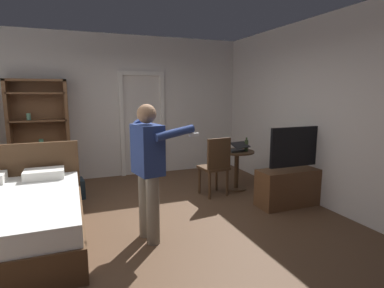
{
  "coord_description": "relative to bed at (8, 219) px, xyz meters",
  "views": [
    {
      "loc": [
        -0.9,
        -3.69,
        1.73
      ],
      "look_at": [
        0.61,
        0.17,
        1.02
      ],
      "focal_mm": 28.88,
      "sensor_mm": 36.0,
      "label": 1
    }
  ],
  "objects": [
    {
      "name": "wall_back",
      "position": [
        1.64,
        2.57,
        1.11
      ],
      "size": [
        5.4,
        0.12,
        2.83
      ],
      "primitive_type": "cube",
      "color": "silver",
      "rests_on": "ground_plane"
    },
    {
      "name": "person_blue_shirt",
      "position": [
        1.53,
        -0.46,
        0.61
      ],
      "size": [
        0.73,
        0.57,
        1.59
      ],
      "color": "gray",
      "rests_on": "ground_plane"
    },
    {
      "name": "bed",
      "position": [
        0.0,
        0.0,
        0.0
      ],
      "size": [
        1.61,
        2.09,
        1.02
      ],
      "color": "#4C331E",
      "rests_on": "ground_plane"
    },
    {
      "name": "bookshelf",
      "position": [
        0.2,
        2.35,
        0.74
      ],
      "size": [
        1.01,
        0.32,
        1.94
      ],
      "color": "brown",
      "rests_on": "ground_plane"
    },
    {
      "name": "tv_flatscreen",
      "position": [
        3.92,
        -0.14,
        0.05
      ],
      "size": [
        1.28,
        0.4,
        1.21
      ],
      "color": "brown",
      "rests_on": "ground_plane"
    },
    {
      "name": "bottle_on_table",
      "position": [
        3.56,
        0.76,
        0.5
      ],
      "size": [
        0.06,
        0.06,
        0.24
      ],
      "color": "#3C4C29",
      "rests_on": "side_table"
    },
    {
      "name": "suitcase_small",
      "position": [
        0.38,
        1.53,
        -0.14
      ],
      "size": [
        0.68,
        0.45,
        0.32
      ],
      "primitive_type": "cube",
      "rotation": [
        0.0,
        0.0,
        -0.24
      ],
      "color": "black",
      "rests_on": "ground_plane"
    },
    {
      "name": "suitcase_dark",
      "position": [
        0.58,
        1.38,
        -0.15
      ],
      "size": [
        0.61,
        0.39,
        0.31
      ],
      "primitive_type": "cube",
      "rotation": [
        0.0,
        0.0,
        0.13
      ],
      "color": "#1E2D38",
      "rests_on": "ground_plane"
    },
    {
      "name": "laptop",
      "position": [
        3.4,
        0.8,
        0.45
      ],
      "size": [
        0.38,
        0.38,
        0.17
      ],
      "color": "black",
      "rests_on": "side_table"
    },
    {
      "name": "doorway_frame",
      "position": [
        2.11,
        2.49,
        0.92
      ],
      "size": [
        0.93,
        0.08,
        2.13
      ],
      "color": "white",
      "rests_on": "ground_plane"
    },
    {
      "name": "wall_right",
      "position": [
        4.28,
        -0.14,
        1.11
      ],
      "size": [
        0.12,
        5.54,
        2.83
      ],
      "primitive_type": "cube",
      "color": "silver",
      "rests_on": "ground_plane"
    },
    {
      "name": "ground_plane",
      "position": [
        1.64,
        -0.14,
        -0.3
      ],
      "size": [
        5.83,
        5.83,
        0.0
      ],
      "primitive_type": "plane",
      "color": "brown"
    },
    {
      "name": "side_table",
      "position": [
        3.42,
        0.84,
        0.17
      ],
      "size": [
        0.61,
        0.61,
        0.7
      ],
      "color": "#4C331E",
      "rests_on": "ground_plane"
    },
    {
      "name": "wooden_chair",
      "position": [
        2.92,
        0.65,
        0.24
      ],
      "size": [
        0.46,
        0.46,
        0.99
      ],
      "color": "#4C331E",
      "rests_on": "ground_plane"
    }
  ]
}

